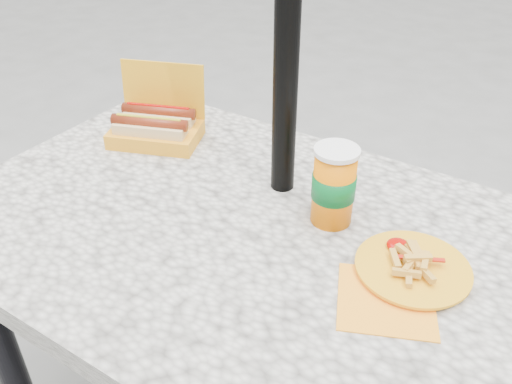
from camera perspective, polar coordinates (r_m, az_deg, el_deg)
The scene contains 5 objects.
picnic_table at distance 1.14m, azimuth -1.49°, elevation -7.64°, with size 1.20×0.80×0.75m.
umbrella_pole at distance 1.03m, azimuth 3.32°, elevation 17.08°, with size 0.05×0.05×2.20m, color black.
hotdog_box at distance 1.37m, azimuth -10.47°, elevation 6.86°, with size 0.25×0.22×0.18m.
fries_plate at distance 0.99m, azimuth 15.92°, elevation -7.81°, with size 0.22×0.30×0.04m.
soda_cup at distance 1.05m, azimuth 8.19°, elevation 0.67°, with size 0.09×0.09×0.16m.
Camera 1 is at (0.49, -0.70, 1.40)m, focal length 38.00 mm.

